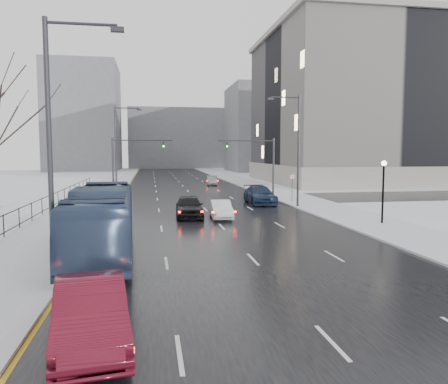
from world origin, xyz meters
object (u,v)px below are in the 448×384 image
mast_signal_right (264,160)px  lamppost_r_mid (383,183)px  sedan_right_far (260,195)px  streetlight_l_far (118,146)px  sedan_right_distant (212,180)px  sedan_left_near (91,313)px  no_uturn_sign (292,179)px  bus (102,220)px  mast_signal_left (124,161)px  streetlight_r_mid (296,145)px  sedan_center_near (189,206)px  streetlight_l_near (56,136)px  sedan_right_near (221,209)px

mast_signal_right → lamppost_r_mid: bearing=-78.5°
lamppost_r_mid → sedan_right_far: bearing=111.9°
streetlight_l_far → sedan_right_distant: size_ratio=2.36×
sedan_left_near → sedan_right_distant: 54.86m
no_uturn_sign → bus: bearing=-129.4°
streetlight_l_far → mast_signal_left: size_ratio=1.54×
streetlight_l_far → lamppost_r_mid: (19.17, -22.00, -2.67)m
streetlight_r_mid → sedan_right_far: size_ratio=1.71×
no_uturn_sign → sedan_right_far: size_ratio=0.46×
streetlight_l_far → sedan_center_near: (6.39, -16.45, -4.73)m
streetlight_r_mid → streetlight_l_near: (-16.33, -20.00, 0.00)m
streetlight_r_mid → no_uturn_sign: bearing=75.5°
streetlight_r_mid → lamppost_r_mid: streetlight_r_mid is taller
mast_signal_left → sedan_right_distant: bearing=59.1°
lamppost_r_mid → sedan_right_distant: 38.39m
streetlight_r_mid → sedan_center_near: (-9.95, -4.45, -4.73)m
no_uturn_sign → mast_signal_left: bearing=166.4°
sedan_right_far → sedan_right_distant: sedan_right_far is taller
streetlight_r_mid → mast_signal_right: (-0.84, 8.00, -1.51)m
mast_signal_right → sedan_right_near: (-6.83, -13.36, -3.38)m
streetlight_l_near → sedan_right_near: 17.70m
bus → sedan_right_near: (7.50, 10.34, -0.98)m
sedan_right_near → sedan_right_far: bearing=60.4°
mast_signal_right → no_uturn_sign: bearing=-64.9°
streetlight_l_near → sedan_right_near: (8.67, 14.63, -4.89)m
streetlight_r_mid → sedan_right_near: streetlight_r_mid is taller
sedan_center_near → sedan_right_near: (2.28, -0.92, -0.16)m
streetlight_l_near → no_uturn_sign: streetlight_l_near is taller
mast_signal_right → mast_signal_left: size_ratio=1.00×
streetlight_l_near → streetlight_r_mid: bearing=50.8°
no_uturn_sign → sedan_right_distant: bearing=101.2°
lamppost_r_mid → sedan_center_near: lamppost_r_mid is taller
mast_signal_left → sedan_right_far: size_ratio=1.11×
streetlight_r_mid → sedan_center_near: bearing=-155.9°
streetlight_r_mid → sedan_right_distant: bearing=97.5°
bus → sedan_right_near: bearing=51.8°
lamppost_r_mid → sedan_left_near: (-17.23, -16.02, -2.07)m
mast_signal_right → mast_signal_left: (-14.65, 0.00, 0.00)m
streetlight_r_mid → sedan_center_near: streetlight_r_mid is taller
streetlight_l_near → sedan_right_far: bearing=59.1°
streetlight_l_near → mast_signal_right: (15.49, 28.00, -1.51)m
sedan_center_near → lamppost_r_mid: bearing=-21.3°
lamppost_r_mid → sedan_right_near: lamppost_r_mid is taller
mast_signal_left → streetlight_l_far: bearing=101.9°
streetlight_r_mid → sedan_left_near: 30.12m
mast_signal_left → bus: size_ratio=0.54×
streetlight_l_far → sedan_right_near: streetlight_l_far is taller
lamppost_r_mid → sedan_right_near: 11.69m
streetlight_l_far → sedan_right_far: streetlight_l_far is taller
streetlight_l_far → streetlight_r_mid: bearing=-36.3°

